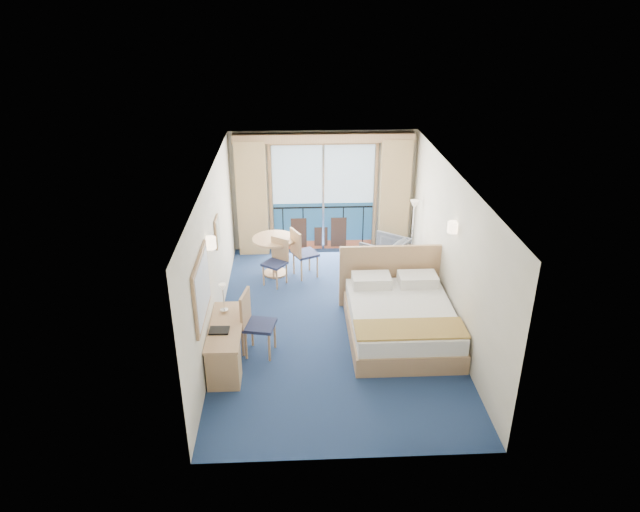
{
  "coord_description": "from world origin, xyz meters",
  "views": [
    {
      "loc": [
        -0.65,
        -8.66,
        5.35
      ],
      "look_at": [
        -0.22,
        0.2,
        1.22
      ],
      "focal_mm": 32.0,
      "sensor_mm": 36.0,
      "label": 1
    }
  ],
  "objects_px": {
    "bed": "(400,318)",
    "armchair": "(385,256)",
    "desk_chair": "(254,320)",
    "floor_lamp": "(414,216)",
    "table_chair_a": "(301,251)",
    "nightstand": "(418,275)",
    "round_table": "(275,247)",
    "table_chair_b": "(277,259)",
    "desk": "(224,357)"
  },
  "relations": [
    {
      "from": "table_chair_a",
      "to": "table_chair_b",
      "type": "height_order",
      "value": "table_chair_a"
    },
    {
      "from": "round_table",
      "to": "floor_lamp",
      "type": "bearing_deg",
      "value": 6.15
    },
    {
      "from": "floor_lamp",
      "to": "desk",
      "type": "relative_size",
      "value": 0.98
    },
    {
      "from": "desk_chair",
      "to": "round_table",
      "type": "relative_size",
      "value": 1.22
    },
    {
      "from": "floor_lamp",
      "to": "nightstand",
      "type": "bearing_deg",
      "value": -93.83
    },
    {
      "from": "round_table",
      "to": "desk_chair",
      "type": "bearing_deg",
      "value": -95.26
    },
    {
      "from": "floor_lamp",
      "to": "table_chair_a",
      "type": "bearing_deg",
      "value": -168.68
    },
    {
      "from": "nightstand",
      "to": "round_table",
      "type": "relative_size",
      "value": 0.66
    },
    {
      "from": "armchair",
      "to": "floor_lamp",
      "type": "relative_size",
      "value": 0.57
    },
    {
      "from": "bed",
      "to": "desk",
      "type": "bearing_deg",
      "value": -159.3
    },
    {
      "from": "bed",
      "to": "desk_chair",
      "type": "bearing_deg",
      "value": -170.32
    },
    {
      "from": "nightstand",
      "to": "floor_lamp",
      "type": "distance_m",
      "value": 1.38
    },
    {
      "from": "desk",
      "to": "table_chair_b",
      "type": "height_order",
      "value": "table_chair_b"
    },
    {
      "from": "bed",
      "to": "table_chair_a",
      "type": "xyz_separation_m",
      "value": [
        -1.63,
        2.27,
        0.25
      ]
    },
    {
      "from": "round_table",
      "to": "armchair",
      "type": "bearing_deg",
      "value": -0.73
    },
    {
      "from": "floor_lamp",
      "to": "round_table",
      "type": "distance_m",
      "value": 2.95
    },
    {
      "from": "round_table",
      "to": "table_chair_b",
      "type": "xyz_separation_m",
      "value": [
        0.06,
        -0.41,
        -0.08
      ]
    },
    {
      "from": "nightstand",
      "to": "round_table",
      "type": "height_order",
      "value": "round_table"
    },
    {
      "from": "bed",
      "to": "desk",
      "type": "distance_m",
      "value": 3.04
    },
    {
      "from": "bed",
      "to": "armchair",
      "type": "distance_m",
      "value": 2.41
    },
    {
      "from": "nightstand",
      "to": "armchair",
      "type": "relative_size",
      "value": 0.71
    },
    {
      "from": "desk",
      "to": "table_chair_a",
      "type": "xyz_separation_m",
      "value": [
        1.22,
        3.35,
        0.2
      ]
    },
    {
      "from": "desk",
      "to": "round_table",
      "type": "height_order",
      "value": "round_table"
    },
    {
      "from": "nightstand",
      "to": "table_chair_b",
      "type": "distance_m",
      "value": 2.8
    },
    {
      "from": "table_chair_b",
      "to": "floor_lamp",
      "type": "bearing_deg",
      "value": 49.15
    },
    {
      "from": "floor_lamp",
      "to": "table_chair_a",
      "type": "height_order",
      "value": "floor_lamp"
    },
    {
      "from": "floor_lamp",
      "to": "desk",
      "type": "height_order",
      "value": "floor_lamp"
    },
    {
      "from": "table_chair_a",
      "to": "table_chair_b",
      "type": "distance_m",
      "value": 0.55
    },
    {
      "from": "bed",
      "to": "table_chair_a",
      "type": "bearing_deg",
      "value": 125.57
    },
    {
      "from": "floor_lamp",
      "to": "desk",
      "type": "xyz_separation_m",
      "value": [
        -3.57,
        -3.82,
        -0.72
      ]
    },
    {
      "from": "bed",
      "to": "armchair",
      "type": "height_order",
      "value": "bed"
    },
    {
      "from": "armchair",
      "to": "desk",
      "type": "bearing_deg",
      "value": -3.17
    },
    {
      "from": "desk",
      "to": "table_chair_b",
      "type": "bearing_deg",
      "value": 76.75
    },
    {
      "from": "table_chair_b",
      "to": "nightstand",
      "type": "bearing_deg",
      "value": 26.71
    },
    {
      "from": "desk_chair",
      "to": "armchair",
      "type": "bearing_deg",
      "value": -30.28
    },
    {
      "from": "nightstand",
      "to": "round_table",
      "type": "distance_m",
      "value": 2.95
    },
    {
      "from": "desk",
      "to": "round_table",
      "type": "bearing_deg",
      "value": 79.11
    },
    {
      "from": "bed",
      "to": "armchair",
      "type": "bearing_deg",
      "value": 87.63
    },
    {
      "from": "armchair",
      "to": "floor_lamp",
      "type": "height_order",
      "value": "floor_lamp"
    },
    {
      "from": "bed",
      "to": "table_chair_b",
      "type": "relative_size",
      "value": 2.4
    },
    {
      "from": "desk",
      "to": "desk_chair",
      "type": "distance_m",
      "value": 0.81
    },
    {
      "from": "nightstand",
      "to": "armchair",
      "type": "distance_m",
      "value": 0.95
    },
    {
      "from": "floor_lamp",
      "to": "round_table",
      "type": "bearing_deg",
      "value": -173.85
    },
    {
      "from": "table_chair_a",
      "to": "nightstand",
      "type": "bearing_deg",
      "value": -130.86
    },
    {
      "from": "desk_chair",
      "to": "round_table",
      "type": "height_order",
      "value": "desk_chair"
    },
    {
      "from": "desk_chair",
      "to": "table_chair_a",
      "type": "bearing_deg",
      "value": -5.03
    },
    {
      "from": "nightstand",
      "to": "round_table",
      "type": "bearing_deg",
      "value": 164.04
    },
    {
      "from": "round_table",
      "to": "table_chair_a",
      "type": "height_order",
      "value": "table_chair_a"
    },
    {
      "from": "desk_chair",
      "to": "table_chair_a",
      "type": "xyz_separation_m",
      "value": [
        0.81,
        2.69,
        -0.03
      ]
    },
    {
      "from": "desk_chair",
      "to": "table_chair_b",
      "type": "bearing_deg",
      "value": 4.23
    }
  ]
}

